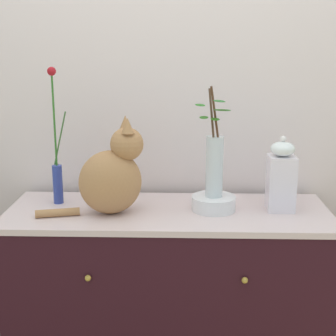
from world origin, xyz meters
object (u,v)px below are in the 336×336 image
at_px(vase_glass_clear, 214,162).
at_px(jar_lidded_porcelain, 281,177).
at_px(cat_sitting, 113,175).
at_px(bowl_porcelain, 214,203).
at_px(vase_slim_green, 57,166).
at_px(sideboard, 168,303).

distance_m(vase_glass_clear, jar_lidded_porcelain, 0.28).
distance_m(cat_sitting, bowl_porcelain, 0.43).
relative_size(cat_sitting, vase_slim_green, 0.76).
distance_m(vase_slim_green, jar_lidded_porcelain, 0.94).
xyz_separation_m(cat_sitting, bowl_porcelain, (0.41, 0.05, -0.13)).
distance_m(sideboard, cat_sitting, 0.63).
bearing_deg(cat_sitting, vase_slim_green, 154.57).
distance_m(cat_sitting, vase_slim_green, 0.28).
height_order(cat_sitting, jar_lidded_porcelain, cat_sitting).
xyz_separation_m(vase_glass_clear, jar_lidded_porcelain, (0.28, 0.01, -0.06)).
xyz_separation_m(sideboard, bowl_porcelain, (0.19, 0.01, 0.46)).
relative_size(sideboard, vase_slim_green, 2.31).
relative_size(vase_slim_green, vase_glass_clear, 1.28).
bearing_deg(jar_lidded_porcelain, vase_glass_clear, -177.24).
height_order(vase_slim_green, vase_glass_clear, vase_slim_green).
relative_size(vase_glass_clear, jar_lidded_porcelain, 1.45).
xyz_separation_m(bowl_porcelain, jar_lidded_porcelain, (0.27, 0.01, 0.11)).
distance_m(sideboard, jar_lidded_porcelain, 0.73).
height_order(vase_slim_green, bowl_porcelain, vase_slim_green).
bearing_deg(jar_lidded_porcelain, vase_slim_green, 176.22).
relative_size(sideboard, jar_lidded_porcelain, 4.29).
height_order(cat_sitting, vase_slim_green, vase_slim_green).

